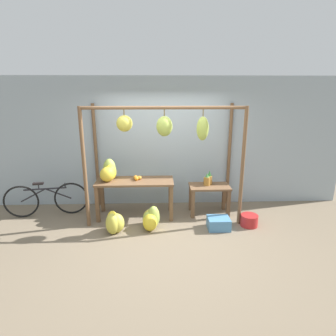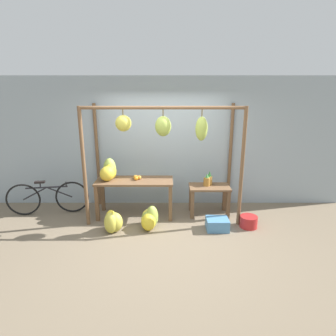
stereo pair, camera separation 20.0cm
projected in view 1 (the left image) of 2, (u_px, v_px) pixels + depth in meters
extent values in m
plane|color=#756651|center=(165.00, 235.00, 5.02)|extent=(20.00, 20.00, 0.00)
cube|color=#99A8B2|center=(163.00, 143.00, 6.13)|extent=(8.00, 0.08, 2.80)
cylinder|color=brown|center=(84.00, 169.00, 5.10)|extent=(0.07, 0.07, 2.25)
cylinder|color=brown|center=(242.00, 168.00, 5.20)|extent=(0.07, 0.07, 2.25)
cylinder|color=brown|center=(96.00, 156.00, 6.07)|extent=(0.07, 0.07, 2.25)
cylinder|color=brown|center=(229.00, 155.00, 6.17)|extent=(0.07, 0.07, 2.25)
cylinder|color=brown|center=(164.00, 108.00, 4.85)|extent=(2.90, 0.06, 0.06)
cylinder|color=brown|center=(124.00, 112.00, 4.85)|extent=(0.02, 0.02, 0.10)
ellipsoid|color=gold|center=(124.00, 123.00, 4.90)|extent=(0.28, 0.25, 0.29)
cylinder|color=brown|center=(164.00, 113.00, 4.87)|extent=(0.02, 0.02, 0.11)
ellipsoid|color=#9EB247|center=(164.00, 126.00, 4.94)|extent=(0.28, 0.25, 0.36)
cylinder|color=brown|center=(203.00, 113.00, 4.90)|extent=(0.02, 0.02, 0.12)
ellipsoid|color=#9EB247|center=(203.00, 129.00, 4.97)|extent=(0.22, 0.20, 0.43)
cube|color=brown|center=(135.00, 181.00, 5.62)|extent=(1.54, 0.61, 0.04)
cube|color=brown|center=(97.00, 205.00, 5.45)|extent=(0.07, 0.07, 0.73)
cube|color=brown|center=(171.00, 204.00, 5.50)|extent=(0.07, 0.07, 0.73)
cube|color=brown|center=(102.00, 195.00, 5.94)|extent=(0.07, 0.07, 0.73)
cube|color=brown|center=(170.00, 194.00, 5.99)|extent=(0.07, 0.07, 0.73)
cube|color=brown|center=(210.00, 187.00, 5.77)|extent=(0.82, 0.49, 0.04)
cube|color=brown|center=(193.00, 204.00, 5.65)|extent=(0.07, 0.07, 0.58)
cube|color=brown|center=(228.00, 204.00, 5.67)|extent=(0.07, 0.07, 0.58)
cube|color=brown|center=(191.00, 197.00, 6.03)|extent=(0.07, 0.07, 0.58)
cube|color=brown|center=(224.00, 197.00, 6.05)|extent=(0.07, 0.07, 0.58)
ellipsoid|color=yellow|center=(110.00, 172.00, 5.60)|extent=(0.31, 0.33, 0.31)
ellipsoid|color=#9EB247|center=(109.00, 169.00, 5.67)|extent=(0.34, 0.33, 0.41)
ellipsoid|color=gold|center=(107.00, 174.00, 5.50)|extent=(0.40, 0.39, 0.30)
sphere|color=orange|center=(136.00, 179.00, 5.58)|extent=(0.08, 0.08, 0.08)
sphere|color=orange|center=(139.00, 177.00, 5.68)|extent=(0.07, 0.07, 0.07)
sphere|color=orange|center=(138.00, 178.00, 5.65)|extent=(0.07, 0.07, 0.07)
sphere|color=orange|center=(140.00, 178.00, 5.65)|extent=(0.08, 0.08, 0.08)
sphere|color=orange|center=(136.00, 177.00, 5.67)|extent=(0.08, 0.08, 0.08)
cylinder|color=#B27F38|center=(209.00, 180.00, 5.82)|extent=(0.12, 0.12, 0.18)
cone|color=#337538|center=(210.00, 173.00, 5.78)|extent=(0.08, 0.08, 0.12)
cylinder|color=#A3702D|center=(207.00, 181.00, 5.76)|extent=(0.13, 0.13, 0.16)
cone|color=#337538|center=(207.00, 176.00, 5.73)|extent=(0.09, 0.09, 0.08)
cylinder|color=#A3702D|center=(207.00, 181.00, 5.76)|extent=(0.11, 0.11, 0.18)
cone|color=#428442|center=(207.00, 175.00, 5.72)|extent=(0.08, 0.08, 0.09)
ellipsoid|color=gold|center=(116.00, 223.00, 5.09)|extent=(0.34, 0.32, 0.37)
ellipsoid|color=gold|center=(114.00, 222.00, 5.17)|extent=(0.33, 0.31, 0.33)
ellipsoid|color=yellow|center=(113.00, 222.00, 5.08)|extent=(0.28, 0.29, 0.42)
ellipsoid|color=gold|center=(112.00, 224.00, 5.03)|extent=(0.33, 0.33, 0.40)
ellipsoid|color=#9EB247|center=(153.00, 217.00, 5.26)|extent=(0.32, 0.32, 0.44)
ellipsoid|color=gold|center=(149.00, 218.00, 5.30)|extent=(0.25, 0.28, 0.35)
ellipsoid|color=#9EB247|center=(148.00, 220.00, 5.23)|extent=(0.28, 0.29, 0.33)
ellipsoid|color=yellow|center=(150.00, 222.00, 5.16)|extent=(0.27, 0.30, 0.32)
cube|color=#4C84B2|center=(219.00, 223.00, 5.25)|extent=(0.41, 0.34, 0.22)
cylinder|color=#AD2323|center=(249.00, 220.00, 5.36)|extent=(0.33, 0.33, 0.22)
torus|color=black|center=(21.00, 202.00, 5.65)|extent=(0.68, 0.14, 0.68)
torus|color=black|center=(71.00, 198.00, 5.83)|extent=(0.68, 0.14, 0.68)
cylinder|color=black|center=(45.00, 189.00, 5.68)|extent=(0.82, 0.16, 0.03)
cylinder|color=black|center=(33.00, 195.00, 5.66)|extent=(0.49, 0.11, 0.27)
cylinder|color=black|center=(58.00, 194.00, 5.75)|extent=(0.49, 0.11, 0.27)
cylinder|color=black|center=(39.00, 187.00, 5.64)|extent=(0.02, 0.02, 0.10)
cube|color=black|center=(38.00, 184.00, 5.62)|extent=(0.21, 0.11, 0.04)
cylinder|color=black|center=(65.00, 185.00, 5.73)|extent=(0.02, 0.02, 0.10)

